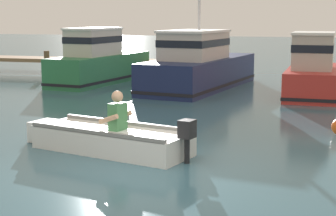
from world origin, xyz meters
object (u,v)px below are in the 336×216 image
moored_boat_green (99,62)px  rowboat_with_person (109,138)px  moored_boat_navy (199,66)px  moored_boat_red (313,72)px

moored_boat_green → rowboat_with_person: bearing=-66.0°
rowboat_with_person → moored_boat_navy: size_ratio=0.55×
moored_boat_green → moored_boat_navy: (4.08, -0.59, -0.01)m
moored_boat_navy → moored_boat_red: (3.94, -0.73, -0.03)m
rowboat_with_person → moored_boat_green: (-4.48, 10.03, 0.56)m
moored_boat_red → moored_boat_green: bearing=170.7°
moored_boat_green → moored_boat_red: moored_boat_green is taller
rowboat_with_person → moored_boat_red: bearing=67.8°
rowboat_with_person → moored_boat_navy: 9.47m
moored_boat_navy → moored_boat_red: moored_boat_navy is taller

